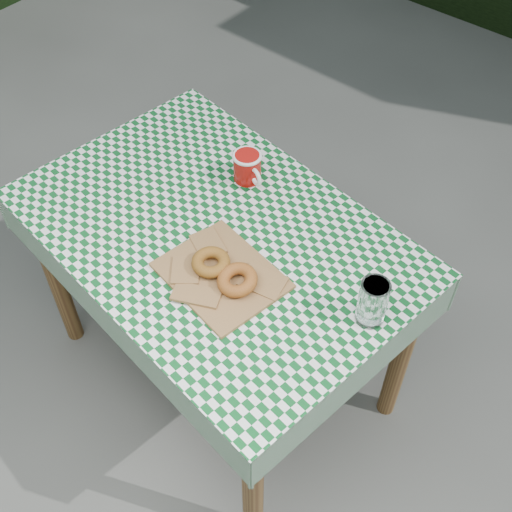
{
  "coord_description": "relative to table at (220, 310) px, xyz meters",
  "views": [
    {
      "loc": [
        0.88,
        -0.87,
        2.14
      ],
      "look_at": [
        0.14,
        0.03,
        0.79
      ],
      "focal_mm": 46.27,
      "sensor_mm": 36.0,
      "label": 1
    }
  ],
  "objects": [
    {
      "name": "drinking_glass",
      "position": [
        0.51,
        0.03,
        0.45
      ],
      "size": [
        0.08,
        0.08,
        0.14
      ],
      "primitive_type": "cylinder",
      "rotation": [
        0.0,
        0.0,
        -0.02
      ],
      "color": "white",
      "rests_on": "tablecloth"
    },
    {
      "name": "bagel_front",
      "position": [
        0.09,
        -0.11,
        0.41
      ],
      "size": [
        0.12,
        0.12,
        0.03
      ],
      "primitive_type": "torus",
      "rotation": [
        0.0,
        0.0,
        0.11
      ],
      "color": "#8E591D",
      "rests_on": "paper_bag"
    },
    {
      "name": "bagel_back",
      "position": [
        0.19,
        -0.11,
        0.41
      ],
      "size": [
        0.15,
        0.15,
        0.03
      ],
      "primitive_type": "torus",
      "rotation": [
        0.0,
        0.0,
        -0.46
      ],
      "color": "#9D5820",
      "rests_on": "paper_bag"
    },
    {
      "name": "tablecloth",
      "position": [
        0.0,
        0.0,
        0.38
      ],
      "size": [
        1.25,
        0.93,
        0.01
      ],
      "primitive_type": "cube",
      "rotation": [
        0.0,
        0.0,
        -0.13
      ],
      "color": "#0B4C1D",
      "rests_on": "table"
    },
    {
      "name": "table",
      "position": [
        0.0,
        0.0,
        0.0
      ],
      "size": [
        1.23,
        0.9,
        0.75
      ],
      "primitive_type": "cube",
      "rotation": [
        0.0,
        0.0,
        -0.13
      ],
      "color": "brown",
      "rests_on": "ground"
    },
    {
      "name": "ground",
      "position": [
        0.03,
        -0.05,
        -0.38
      ],
      "size": [
        60.0,
        60.0,
        0.0
      ],
      "primitive_type": "plane",
      "color": "#494945",
      "rests_on": "ground"
    },
    {
      "name": "coffee_mug",
      "position": [
        -0.07,
        0.23,
        0.43
      ],
      "size": [
        0.22,
        0.22,
        0.09
      ],
      "primitive_type": null,
      "rotation": [
        0.0,
        0.0,
        -0.36
      ],
      "color": "#A30F0A",
      "rests_on": "tablecloth"
    },
    {
      "name": "paper_bag",
      "position": [
        0.13,
        -0.11,
        0.39
      ],
      "size": [
        0.36,
        0.3,
        0.02
      ],
      "primitive_type": "cube",
      "rotation": [
        0.0,
        0.0,
        -0.17
      ],
      "color": "#9C7844",
      "rests_on": "tablecloth"
    }
  ]
}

